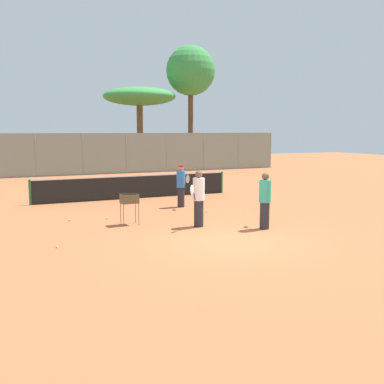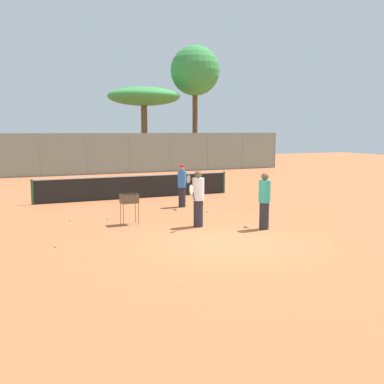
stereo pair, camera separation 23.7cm
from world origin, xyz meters
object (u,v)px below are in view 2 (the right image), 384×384
(tennis_net, at_px, (136,186))
(player_yellow_shirt, at_px, (182,185))
(player_white_outfit, at_px, (198,198))
(ball_cart, at_px, (129,201))
(player_red_cap, at_px, (264,200))

(tennis_net, distance_m, player_yellow_shirt, 3.20)
(player_white_outfit, distance_m, ball_cart, 2.31)
(player_white_outfit, relative_size, ball_cart, 1.79)
(player_yellow_shirt, bearing_deg, player_red_cap, 2.56)
(player_white_outfit, height_order, player_red_cap, player_white_outfit)
(player_white_outfit, height_order, ball_cart, player_white_outfit)
(tennis_net, relative_size, ball_cart, 8.99)
(player_white_outfit, bearing_deg, player_red_cap, 104.17)
(player_white_outfit, height_order, player_yellow_shirt, player_white_outfit)
(player_white_outfit, xyz_separation_m, ball_cart, (-1.95, 1.23, -0.16))
(ball_cart, bearing_deg, player_yellow_shirt, 40.44)
(ball_cart, bearing_deg, player_white_outfit, -32.36)
(tennis_net, distance_m, player_red_cap, 8.09)
(tennis_net, height_order, player_red_cap, player_red_cap)
(player_white_outfit, bearing_deg, tennis_net, -132.21)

